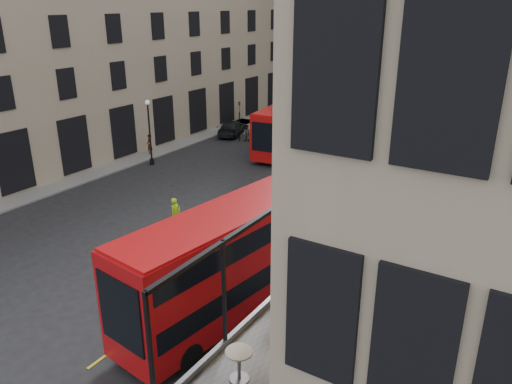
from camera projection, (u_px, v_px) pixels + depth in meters
The scene contains 31 objects.
ground at pixel (157, 365), 18.40m from camera, with size 140.00×140.00×0.00m, color black.
host_building_main at pixel (478, 239), 10.70m from camera, with size 7.26×11.40×15.10m.
host_frontage at pixel (320, 383), 14.38m from camera, with size 3.00×11.00×4.50m, color tan.
cafe_floor at pixel (324, 316), 13.56m from camera, with size 3.00×10.00×0.10m, color slate.
building_left at pixel (74, 16), 43.52m from camera, with size 14.60×50.60×22.00m.
gateway at pixel (413, 32), 55.55m from camera, with size 35.00×10.60×18.00m.
pavement_far at pixel (366, 131), 51.46m from camera, with size 40.00×12.00×0.12m, color slate.
pavement_left at pixel (51, 173), 38.77m from camera, with size 8.00×48.00×0.12m, color slate.
traffic_light_near at pixel (289, 198), 27.54m from camera, with size 0.16×0.20×3.80m.
traffic_light_far at pixel (239, 116), 47.14m from camera, with size 0.16×0.20×3.80m.
street_lamp_a at pixel (150, 136), 40.22m from camera, with size 0.36×0.36×5.33m.
street_lamp_b at pixel (353, 116), 47.46m from camera, with size 0.36×0.36×5.33m.
bus_near at pixel (239, 252), 21.00m from camera, with size 4.26×12.25×4.79m.
bus_far at pixel (288, 125), 44.02m from camera, with size 3.67×10.89×4.26m.
car_a at pixel (311, 169), 37.89m from camera, with size 1.54×3.82×1.30m, color #A5A7AD.
car_b at pixel (370, 152), 42.25m from camera, with size 1.38×3.96×1.30m, color #940D09.
car_c at pixel (232, 128), 50.00m from camera, with size 2.02×4.97×1.44m, color black.
bicycle at pixel (289, 211), 30.62m from camera, with size 0.68×1.96×1.03m, color gray.
cyclist at pixel (176, 214), 29.03m from camera, with size 0.71×0.47×1.96m, color #B1E017.
pedestrian_a at pixel (247, 133), 47.42m from camera, with size 0.81×0.63×1.67m, color gray.
pedestrian_b at pixel (299, 133), 47.18m from camera, with size 1.22×0.70×1.88m, color gray.
pedestrian_c at pixel (384, 123), 50.84m from camera, with size 1.11×0.46×1.90m, color gray.
pedestrian_d at pixel (465, 156), 40.18m from camera, with size 0.87×0.56×1.77m, color gray.
pedestrian_e at pixel (149, 145), 43.23m from camera, with size 0.68×0.45×1.87m, color gray.
cafe_table_near at pixel (239, 361), 11.04m from camera, with size 0.62×0.62×0.77m.
cafe_table_mid at pixel (287, 294), 13.54m from camera, with size 0.63×0.63×0.79m.
cafe_table_far at pixel (335, 256), 15.68m from camera, with size 0.56×0.56×0.70m.
cafe_chair_a at pixel (302, 369), 11.11m from camera, with size 0.53×0.53×0.97m.
cafe_chair_b at pixel (354, 330), 12.49m from camera, with size 0.49×0.49×0.82m.
cafe_chair_c at pixel (358, 314), 13.09m from camera, with size 0.57×0.57×0.94m.
cafe_chair_d at pixel (401, 260), 15.82m from camera, with size 0.55×0.55×0.92m.
Camera 1 is at (11.01, -10.70, 12.54)m, focal length 35.00 mm.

